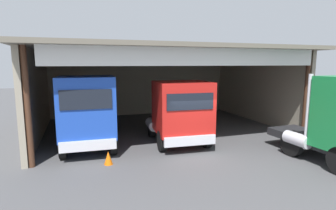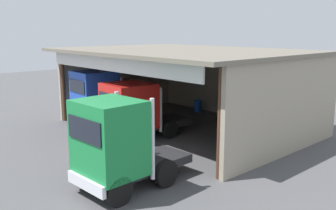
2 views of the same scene
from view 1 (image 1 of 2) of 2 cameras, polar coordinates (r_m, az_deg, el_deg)
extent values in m
plane|color=#4C4C4F|center=(13.20, 5.03, -9.55)|extent=(80.00, 80.00, 0.00)
cube|color=#9E937F|center=(22.25, -5.48, 4.31)|extent=(14.45, 0.24, 4.85)
cube|color=#9E937F|center=(16.75, -25.97, 2.00)|extent=(0.24, 10.14, 4.85)
cube|color=#9E937F|center=(20.68, 17.93, 3.59)|extent=(0.24, 10.14, 4.85)
cube|color=#6E6759|center=(16.84, -1.16, 11.52)|extent=(15.05, 11.11, 0.20)
cylinder|color=#4C2D1E|center=(11.88, -27.65, -0.56)|extent=(0.24, 0.24, 4.85)
cylinder|color=#4C2D1E|center=(16.83, 27.24, 1.94)|extent=(0.24, 0.24, 4.85)
cube|color=white|center=(12.18, 6.06, 10.39)|extent=(13.00, 0.12, 0.90)
cube|color=#1E47B7|center=(12.85, -16.78, -0.30)|extent=(2.58, 2.56, 2.75)
cube|color=black|center=(11.56, -16.97, 1.12)|extent=(2.09, 0.17, 0.83)
cube|color=silver|center=(11.93, -16.55, -8.25)|extent=(2.34, 0.28, 0.44)
cube|color=#232326|center=(15.12, -16.42, -4.54)|extent=(2.04, 3.80, 0.36)
cylinder|color=silver|center=(14.27, -12.19, -0.62)|extent=(0.18, 0.18, 2.58)
cylinder|color=silver|center=(14.31, -21.07, -0.98)|extent=(0.18, 0.18, 2.58)
cylinder|color=silver|center=(14.86, -20.73, -4.51)|extent=(0.62, 1.23, 0.56)
cylinder|color=black|center=(12.75, -11.58, -7.67)|extent=(0.36, 1.16, 1.15)
cylinder|color=black|center=(12.79, -21.37, -8.05)|extent=(0.36, 1.16, 1.15)
cylinder|color=black|center=(15.18, -12.30, -5.02)|extent=(0.36, 1.16, 1.15)
cylinder|color=black|center=(15.22, -20.48, -5.35)|extent=(0.36, 1.16, 1.15)
cube|color=red|center=(13.31, 2.97, -0.43)|extent=(2.76, 2.65, 2.52)
cube|color=black|center=(12.07, 4.76, 0.72)|extent=(2.19, 0.23, 0.76)
cube|color=silver|center=(12.42, 4.70, -7.57)|extent=(2.45, 0.35, 0.44)
cube|color=#232326|center=(15.53, 0.64, -4.09)|extent=(2.22, 3.93, 0.36)
cylinder|color=silver|center=(15.01, 5.63, -0.36)|extent=(0.18, 0.18, 2.53)
cylinder|color=silver|center=(14.39, -3.09, -0.73)|extent=(0.18, 0.18, 2.53)
cylinder|color=silver|center=(14.97, -3.36, -4.13)|extent=(0.65, 1.24, 0.56)
cylinder|color=black|center=(13.57, 8.18, -6.87)|extent=(0.38, 1.03, 1.01)
cylinder|color=black|center=(12.89, -1.30, -7.62)|extent=(0.38, 1.03, 1.01)
cylinder|color=black|center=(15.90, 4.62, -4.48)|extent=(0.38, 1.03, 1.01)
cylinder|color=black|center=(15.33, -3.49, -4.97)|extent=(0.38, 1.03, 1.01)
cube|color=#232326|center=(14.19, 27.82, -6.15)|extent=(1.96, 3.61, 0.36)
cylinder|color=silver|center=(12.62, 27.58, -1.35)|extent=(0.18, 0.18, 3.17)
cylinder|color=silver|center=(13.17, 25.72, -6.56)|extent=(0.61, 1.22, 0.56)
cylinder|color=black|center=(15.03, 30.43, -6.27)|extent=(0.35, 1.13, 1.12)
cylinder|color=black|center=(13.47, 24.78, -7.50)|extent=(0.35, 1.13, 1.12)
cylinder|color=#194CB2|center=(21.08, -12.17, -1.51)|extent=(0.58, 0.58, 0.90)
cube|color=black|center=(22.75, 6.22, -0.48)|extent=(0.90, 0.60, 1.00)
cone|color=orange|center=(11.60, -12.54, -10.90)|extent=(0.36, 0.36, 0.56)
camera|label=2|loc=(21.77, 72.27, 8.18)|focal=39.80mm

